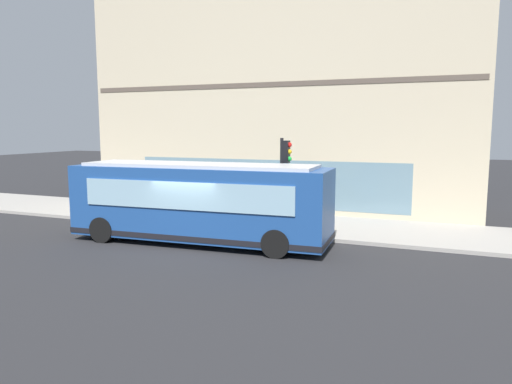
% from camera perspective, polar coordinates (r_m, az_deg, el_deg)
% --- Properties ---
extents(ground, '(120.00, 120.00, 0.00)m').
position_cam_1_polar(ground, '(18.11, -7.51, -6.49)').
color(ground, '#262628').
extents(sidewalk_curb, '(4.90, 40.00, 0.15)m').
position_cam_1_polar(sidewalk_curb, '(22.52, -1.21, -3.45)').
color(sidewalk_curb, '#9E9991').
rests_on(sidewalk_curb, ground).
extents(building_corner, '(6.29, 20.71, 11.93)m').
position_cam_1_polar(building_corner, '(27.36, 3.40, 10.86)').
color(building_corner, beige).
rests_on(building_corner, ground).
extents(city_bus_nearside, '(3.07, 10.16, 3.07)m').
position_cam_1_polar(city_bus_nearside, '(18.42, -6.84, -1.31)').
color(city_bus_nearside, '#1E478C').
rests_on(city_bus_nearside, ground).
extents(traffic_light_near_corner, '(0.32, 0.49, 3.86)m').
position_cam_1_polar(traffic_light_near_corner, '(19.32, 3.43, 2.98)').
color(traffic_light_near_corner, black).
rests_on(traffic_light_near_corner, sidewalk_curb).
extents(fire_hydrant, '(0.35, 0.35, 0.74)m').
position_cam_1_polar(fire_hydrant, '(21.51, -6.34, -2.83)').
color(fire_hydrant, yellow).
rests_on(fire_hydrant, sidewalk_curb).
extents(pedestrian_near_hydrant, '(0.32, 0.32, 1.63)m').
position_cam_1_polar(pedestrian_near_hydrant, '(25.66, -9.77, 0.09)').
color(pedestrian_near_hydrant, '#B23338').
rests_on(pedestrian_near_hydrant, sidewalk_curb).
extents(pedestrian_near_building_entrance, '(0.32, 0.32, 1.61)m').
position_cam_1_polar(pedestrian_near_building_entrance, '(22.29, 0.93, -0.96)').
color(pedestrian_near_building_entrance, '#3359A5').
rests_on(pedestrian_near_building_entrance, sidewalk_curb).
extents(pedestrian_walking_along_curb, '(0.32, 0.32, 1.60)m').
position_cam_1_polar(pedestrian_walking_along_curb, '(27.59, -13.91, 0.45)').
color(pedestrian_walking_along_curb, '#3F8C4C').
rests_on(pedestrian_walking_along_curb, sidewalk_curb).
extents(pedestrian_by_light_pole, '(0.32, 0.32, 1.66)m').
position_cam_1_polar(pedestrian_by_light_pole, '(22.12, 5.73, -0.99)').
color(pedestrian_by_light_pole, gold).
rests_on(pedestrian_by_light_pole, sidewalk_curb).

